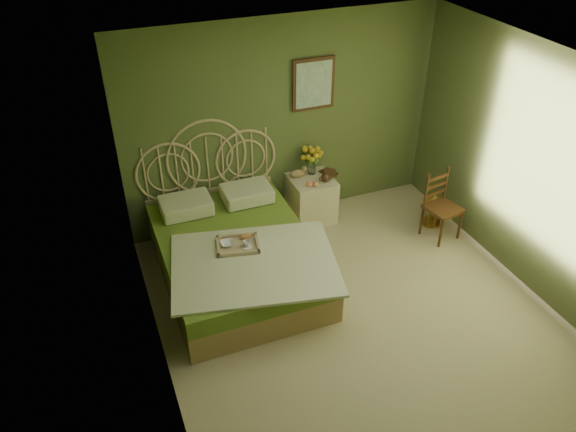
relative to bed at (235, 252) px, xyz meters
name	(u,v)px	position (x,y,z in m)	size (l,w,h in m)	color
floor	(361,322)	(0.99, -1.21, -0.33)	(4.50, 4.50, 0.00)	#C0B28B
ceiling	(386,82)	(0.99, -1.21, 2.27)	(4.50, 4.50, 0.00)	silver
wall_back	(283,123)	(0.99, 1.04, 0.97)	(4.00, 4.00, 0.00)	#526032
wall_left	(153,270)	(-1.01, -1.21, 0.97)	(4.50, 4.50, 0.00)	#526032
wall_right	(545,179)	(2.99, -1.21, 0.97)	(4.50, 4.50, 0.00)	#526032
wall_art	(314,84)	(1.37, 1.01, 1.42)	(0.54, 0.04, 0.64)	#36220E
bed	(235,252)	(0.00, 0.00, 0.00)	(1.91, 2.41, 1.50)	#A07B50
nightstand	(311,194)	(1.27, 0.78, 0.04)	(0.54, 0.54, 1.03)	beige
chair	(441,201)	(2.61, -0.13, 0.16)	(0.45, 0.45, 0.87)	#36220E
birdcage	(433,209)	(2.69, 0.08, -0.12)	(0.28, 0.28, 0.43)	gold
book_lower	(324,175)	(1.45, 0.79, 0.28)	(0.16, 0.22, 0.02)	#381E0F
book_upper	(324,173)	(1.45, 0.79, 0.30)	(0.16, 0.22, 0.02)	#472819
cereal_bowl	(227,244)	(-0.12, -0.16, 0.27)	(0.15, 0.15, 0.04)	white
coffee_cup	(247,244)	(0.06, -0.27, 0.29)	(0.08, 0.08, 0.07)	white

